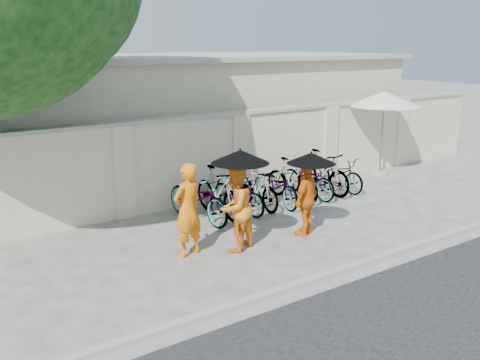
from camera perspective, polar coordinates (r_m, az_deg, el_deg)
ground at (r=9.79m, az=0.60°, el=-7.66°), size 80.00×80.00×0.00m
kerb at (r=8.56m, az=7.32°, el=-10.75°), size 40.00×0.16×0.12m
compound_wall at (r=12.59m, az=-4.12°, el=2.11°), size 20.00×0.30×2.00m
building_behind at (r=16.25m, az=-8.02°, el=6.96°), size 14.00×6.00×3.20m
monk_left at (r=9.43m, az=-5.61°, el=-3.18°), size 0.70×0.55×1.68m
monk_center at (r=9.62m, az=-0.50°, el=-2.95°), size 0.96×0.87×1.62m
parasol_center at (r=9.34m, az=0.02°, el=2.52°), size 1.03×1.03×0.96m
monk_right at (r=10.48m, az=7.09°, el=-2.01°), size 0.93×0.69×1.47m
parasol_right at (r=10.24m, az=7.61°, el=2.34°), size 0.94×0.94×0.84m
patio_umbrella at (r=15.52m, az=15.14°, el=8.27°), size 2.58×2.58×2.37m
bike_0 at (r=11.31m, az=-4.46°, el=-1.90°), size 0.92×2.00×1.01m
bike_1 at (r=11.60m, az=-2.33°, el=-1.28°), size 0.54×1.81×1.08m
bike_2 at (r=11.88m, az=-0.13°, el=-1.41°), size 0.78×1.72×0.87m
bike_3 at (r=12.15m, az=1.93°, el=-0.83°), size 0.54×1.63×0.96m
bike_4 at (r=12.44m, az=3.98°, el=-0.61°), size 0.80×1.80×0.92m
bike_5 at (r=12.81m, az=5.57°, el=0.03°), size 0.63×1.72×1.01m
bike_6 at (r=13.16m, az=7.30°, el=0.17°), size 0.70×1.79×0.92m
bike_7 at (r=13.51m, az=8.86°, el=0.84°), size 0.55×1.81×1.08m
bike_8 at (r=13.89m, az=10.40°, el=0.73°), size 0.66×1.71×0.89m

